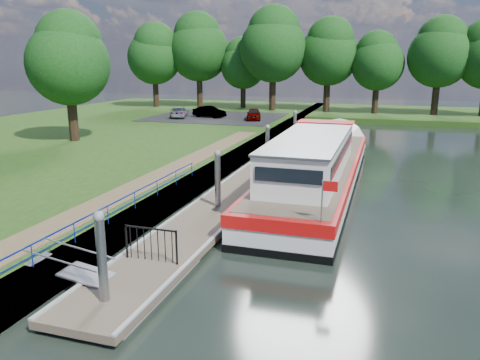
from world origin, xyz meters
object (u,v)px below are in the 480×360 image
(pontoon, at_px, (247,186))
(car_c, at_px, (179,112))
(barge, at_px, (319,167))
(car_a, at_px, (254,114))
(car_b, at_px, (209,112))

(pontoon, bearing_deg, car_c, 122.17)
(barge, distance_m, car_a, 23.83)
(barge, relative_size, car_b, 5.78)
(pontoon, height_order, car_c, car_c)
(car_a, height_order, car_c, car_a)
(barge, height_order, car_b, barge)
(car_a, bearing_deg, car_c, 168.01)
(pontoon, xyz_separation_m, car_a, (-6.26, 23.55, 1.25))
(barge, relative_size, car_a, 6.04)
(car_a, xyz_separation_m, car_c, (-8.32, -0.38, -0.03))
(car_a, relative_size, car_b, 0.96)
(barge, bearing_deg, pontoon, -152.65)
(barge, distance_m, car_b, 26.92)
(car_b, bearing_deg, car_c, 120.69)
(car_a, bearing_deg, barge, -80.17)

